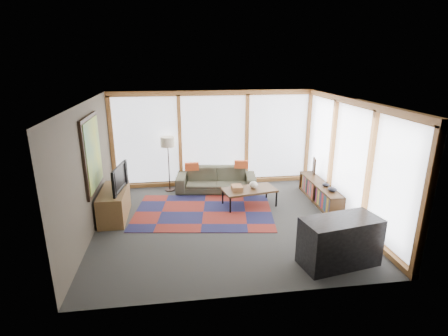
{
  "coord_description": "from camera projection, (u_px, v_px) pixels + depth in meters",
  "views": [
    {
      "loc": [
        -1.01,
        -6.83,
        3.41
      ],
      "look_at": [
        0.0,
        0.4,
        1.1
      ],
      "focal_mm": 28.0,
      "sensor_mm": 36.0,
      "label": 1
    }
  ],
  "objects": [
    {
      "name": "ground",
      "position": [
        227.0,
        222.0,
        7.61
      ],
      "size": [
        5.5,
        5.5,
        0.0
      ],
      "primitive_type": "plane",
      "color": "#2C2B29",
      "rests_on": "ground"
    },
    {
      "name": "room_envelope",
      "position": [
        245.0,
        146.0,
        7.74
      ],
      "size": [
        5.52,
        5.02,
        2.62
      ],
      "color": "#453E33",
      "rests_on": "ground"
    },
    {
      "name": "rug",
      "position": [
        203.0,
        212.0,
        8.06
      ],
      "size": [
        3.39,
        2.43,
        0.01
      ],
      "primitive_type": "cube",
      "rotation": [
        0.0,
        0.0,
        -0.14
      ],
      "color": "maroon",
      "rests_on": "ground"
    },
    {
      "name": "sofa",
      "position": [
        216.0,
        180.0,
        9.31
      ],
      "size": [
        2.19,
        1.09,
        0.61
      ],
      "primitive_type": "imported",
      "rotation": [
        0.0,
        0.0,
        -0.14
      ],
      "color": "#38382B",
      "rests_on": "ground"
    },
    {
      "name": "pillow_left",
      "position": [
        192.0,
        167.0,
        9.06
      ],
      "size": [
        0.37,
        0.12,
        0.2
      ],
      "primitive_type": "cube",
      "rotation": [
        0.0,
        0.0,
        -0.02
      ],
      "color": "#C44B20",
      "rests_on": "sofa"
    },
    {
      "name": "pillow_right",
      "position": [
        241.0,
        164.0,
        9.25
      ],
      "size": [
        0.38,
        0.18,
        0.2
      ],
      "primitive_type": "cube",
      "rotation": [
        0.0,
        0.0,
        -0.19
      ],
      "color": "#C44B20",
      "rests_on": "sofa"
    },
    {
      "name": "floor_lamp",
      "position": [
        169.0,
        164.0,
        9.19
      ],
      "size": [
        0.37,
        0.37,
        1.47
      ],
      "primitive_type": null,
      "color": "#2F1F18",
      "rests_on": "ground"
    },
    {
      "name": "coffee_table",
      "position": [
        249.0,
        197.0,
        8.39
      ],
      "size": [
        1.34,
        0.85,
        0.42
      ],
      "primitive_type": null,
      "rotation": [
        0.0,
        0.0,
        0.19
      ],
      "color": "#382011",
      "rests_on": "ground"
    },
    {
      "name": "book_stack",
      "position": [
        237.0,
        188.0,
        8.27
      ],
      "size": [
        0.25,
        0.31,
        0.1
      ],
      "primitive_type": "cube",
      "rotation": [
        0.0,
        0.0,
        0.01
      ],
      "color": "brown",
      "rests_on": "coffee_table"
    },
    {
      "name": "vase",
      "position": [
        253.0,
        185.0,
        8.36
      ],
      "size": [
        0.23,
        0.23,
        0.18
      ],
      "primitive_type": "ellipsoid",
      "rotation": [
        0.0,
        0.0,
        -0.14
      ],
      "color": "beige",
      "rests_on": "coffee_table"
    },
    {
      "name": "bookshelf",
      "position": [
        320.0,
        193.0,
        8.57
      ],
      "size": [
        0.36,
        1.96,
        0.49
      ],
      "primitive_type": null,
      "color": "#382011",
      "rests_on": "ground"
    },
    {
      "name": "bowl_a",
      "position": [
        332.0,
        189.0,
        7.96
      ],
      "size": [
        0.24,
        0.24,
        0.1
      ],
      "primitive_type": "ellipsoid",
      "rotation": [
        0.0,
        0.0,
        -0.2
      ],
      "color": "black",
      "rests_on": "bookshelf"
    },
    {
      "name": "bowl_b",
      "position": [
        326.0,
        185.0,
        8.28
      ],
      "size": [
        0.21,
        0.21,
        0.09
      ],
      "primitive_type": "ellipsoid",
      "rotation": [
        0.0,
        0.0,
        0.26
      ],
      "color": "black",
      "rests_on": "bookshelf"
    },
    {
      "name": "shelf_picture",
      "position": [
        314.0,
        166.0,
        9.16
      ],
      "size": [
        0.11,
        0.31,
        0.41
      ],
      "primitive_type": "cube",
      "rotation": [
        0.0,
        0.0,
        -0.24
      ],
      "color": "black",
      "rests_on": "bookshelf"
    },
    {
      "name": "tv_console",
      "position": [
        114.0,
        204.0,
        7.71
      ],
      "size": [
        0.54,
        1.3,
        0.65
      ],
      "primitive_type": "cube",
      "color": "brown",
      "rests_on": "ground"
    },
    {
      "name": "television",
      "position": [
        115.0,
        178.0,
        7.52
      ],
      "size": [
        0.27,
        0.99,
        0.56
      ],
      "primitive_type": "imported",
      "rotation": [
        0.0,
        0.0,
        1.42
      ],
      "color": "black",
      "rests_on": "tv_console"
    },
    {
      "name": "bar_counter",
      "position": [
        340.0,
        242.0,
        5.94
      ],
      "size": [
        1.42,
        0.85,
        0.84
      ],
      "primitive_type": "cube",
      "rotation": [
        0.0,
        0.0,
        0.19
      ],
      "color": "black",
      "rests_on": "ground"
    }
  ]
}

